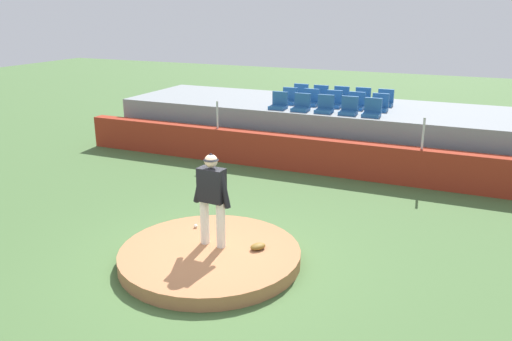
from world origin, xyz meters
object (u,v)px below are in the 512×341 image
at_px(fielding_glove, 258,246).
at_px(stadium_chair_10, 300,95).
at_px(stadium_chair_0, 279,103).
at_px(stadium_chair_2, 325,107).
at_px(stadium_chair_9, 380,106).
at_px(stadium_chair_8, 356,104).
at_px(stadium_chair_3, 349,109).
at_px(stadium_chair_1, 301,105).
at_px(stadium_chair_4, 372,111).
at_px(stadium_chair_5, 289,99).
at_px(stadium_chair_12, 341,97).
at_px(stadium_chair_11, 320,96).
at_px(baseball, 196,226).
at_px(pitcher, 212,193).
at_px(stadium_chair_6, 311,100).
at_px(stadium_chair_7, 334,102).
at_px(stadium_chair_13, 362,99).
at_px(stadium_chair_14, 385,101).

relative_size(fielding_glove, stadium_chair_10, 0.60).
relative_size(stadium_chair_0, stadium_chair_2, 1.00).
relative_size(fielding_glove, stadium_chair_2, 0.60).
xyz_separation_m(stadium_chair_2, stadium_chair_9, (1.40, 0.88, 0.00)).
relative_size(stadium_chair_2, stadium_chair_8, 1.00).
height_order(stadium_chair_3, stadium_chair_10, same).
height_order(stadium_chair_1, stadium_chair_3, same).
height_order(stadium_chair_1, stadium_chair_4, same).
bearing_deg(stadium_chair_5, stadium_chair_4, 161.88).
height_order(stadium_chair_1, stadium_chair_9, same).
distance_m(stadium_chair_0, stadium_chair_3, 2.13).
xyz_separation_m(fielding_glove, stadium_chair_12, (-0.78, 8.41, 1.35)).
bearing_deg(stadium_chair_11, stadium_chair_1, 89.44).
bearing_deg(fielding_glove, stadium_chair_4, 26.25).
height_order(baseball, stadium_chair_8, stadium_chair_8).
bearing_deg(pitcher, stadium_chair_6, 99.03).
bearing_deg(pitcher, stadium_chair_11, 98.31).
xyz_separation_m(pitcher, stadium_chair_9, (1.46, 7.65, 0.39)).
distance_m(fielding_glove, stadium_chair_12, 8.56).
bearing_deg(stadium_chair_2, baseball, 83.22).
bearing_deg(stadium_chair_7, stadium_chair_3, 127.70).
bearing_deg(stadium_chair_10, stadium_chair_7, 147.19).
bearing_deg(stadium_chair_7, stadium_chair_11, -51.09).
bearing_deg(stadium_chair_12, stadium_chair_3, 111.74).
bearing_deg(stadium_chair_4, stadium_chair_6, -23.86).
bearing_deg(stadium_chair_6, stadium_chair_13, -147.10).
bearing_deg(stadium_chair_4, stadium_chair_3, -1.25).
bearing_deg(fielding_glove, stadium_chair_7, 37.21).
height_order(stadium_chair_10, stadium_chair_11, same).
distance_m(stadium_chair_1, stadium_chair_5, 1.19).
xyz_separation_m(baseball, fielding_glove, (1.51, -0.38, 0.02)).
distance_m(stadium_chair_7, stadium_chair_10, 1.66).
bearing_deg(stadium_chair_14, stadium_chair_4, 88.98).
relative_size(stadium_chair_5, stadium_chair_7, 1.00).
bearing_deg(stadium_chair_14, stadium_chair_8, 52.11).
bearing_deg(pitcher, stadium_chair_3, 87.66).
bearing_deg(stadium_chair_13, stadium_chair_3, 90.86).
xyz_separation_m(stadium_chair_2, stadium_chair_10, (-1.38, 1.81, 0.00)).
xyz_separation_m(stadium_chair_3, stadium_chair_13, (-0.03, 1.82, 0.00)).
bearing_deg(stadium_chair_5, stadium_chair_11, -130.75).
xyz_separation_m(stadium_chair_2, stadium_chair_14, (1.40, 1.77, 0.00)).
bearing_deg(baseball, stadium_chair_2, 83.22).
relative_size(stadium_chair_6, stadium_chair_7, 1.00).
xyz_separation_m(fielding_glove, stadium_chair_13, (-0.09, 8.43, 1.35)).
distance_m(stadium_chair_2, stadium_chair_10, 2.28).
height_order(stadium_chair_0, stadium_chair_2, same).
distance_m(stadium_chair_4, stadium_chair_8, 1.10).
distance_m(fielding_glove, stadium_chair_0, 7.09).
xyz_separation_m(fielding_glove, stadium_chair_7, (-0.76, 7.52, 1.35)).
bearing_deg(stadium_chair_5, stadium_chair_8, 179.00).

